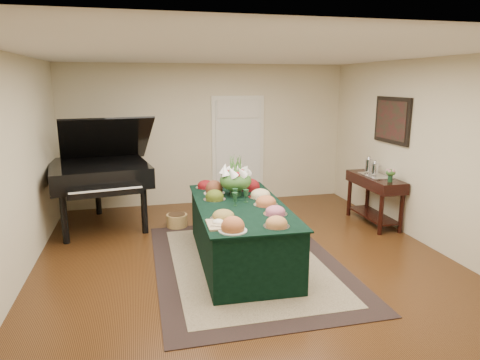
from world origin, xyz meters
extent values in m
plane|color=black|center=(0.00, 0.00, 0.00)|extent=(6.00, 6.00, 0.00)
cube|color=black|center=(0.00, -0.11, 0.01)|extent=(2.41, 3.37, 0.01)
cube|color=#B7AA89|center=(0.00, -0.11, 0.01)|extent=(1.92, 2.89, 0.01)
cube|color=silver|center=(0.60, 2.98, 1.05)|extent=(1.05, 0.04, 2.10)
cube|color=silver|center=(0.60, 2.96, 1.00)|extent=(0.90, 0.06, 2.00)
cube|color=black|center=(-0.06, 0.02, 0.39)|extent=(1.15, 2.37, 0.77)
cube|color=black|center=(-0.06, 0.02, 0.78)|extent=(1.21, 2.43, 0.02)
cylinder|color=silver|center=(0.26, 0.70, 0.80)|extent=(0.33, 0.33, 0.01)
ellipsoid|color=maroon|center=(0.26, 0.70, 0.86)|extent=(0.27, 0.27, 0.12)
cylinder|color=silver|center=(0.00, 1.00, 0.80)|extent=(0.30, 0.30, 0.01)
ellipsoid|color=brown|center=(0.00, 1.00, 0.84)|extent=(0.24, 0.24, 0.07)
cylinder|color=silver|center=(0.24, -0.52, 0.80)|extent=(0.30, 0.30, 0.01)
ellipsoid|color=#C6637C|center=(0.24, -0.52, 0.84)|extent=(0.24, 0.24, 0.07)
cylinder|color=silver|center=(0.25, -0.12, 0.80)|extent=(0.32, 0.32, 0.01)
ellipsoid|color=#C46939|center=(0.25, -0.12, 0.85)|extent=(0.27, 0.27, 0.09)
cylinder|color=silver|center=(-0.40, -0.54, 0.80)|extent=(0.32, 0.32, 0.01)
ellipsoid|color=olive|center=(-0.40, -0.54, 0.84)|extent=(0.26, 0.26, 0.07)
cylinder|color=silver|center=(-0.30, 0.64, 0.80)|extent=(0.30, 0.30, 0.01)
ellipsoid|color=brown|center=(-0.30, 0.64, 0.87)|extent=(0.25, 0.25, 0.14)
cylinder|color=silver|center=(0.29, 0.27, 0.80)|extent=(0.34, 0.34, 0.01)
ellipsoid|color=beige|center=(0.29, 0.27, 0.84)|extent=(0.28, 0.28, 0.08)
cylinder|color=silver|center=(-0.39, -0.98, 0.80)|extent=(0.31, 0.31, 0.01)
ellipsoid|color=#C46939|center=(-0.39, -0.98, 0.86)|extent=(0.26, 0.26, 0.11)
cylinder|color=silver|center=(-0.36, 0.30, 0.80)|extent=(0.30, 0.30, 0.01)
ellipsoid|color=#4E5E18|center=(-0.36, 0.30, 0.85)|extent=(0.25, 0.25, 0.10)
cylinder|color=silver|center=(0.12, -0.95, 0.80)|extent=(0.30, 0.30, 0.01)
ellipsoid|color=#C78447|center=(0.12, -0.95, 0.84)|extent=(0.24, 0.24, 0.08)
cylinder|color=silver|center=(0.31, 1.07, 0.80)|extent=(0.25, 0.25, 0.01)
ellipsoid|color=maroon|center=(0.31, 1.07, 0.84)|extent=(0.21, 0.21, 0.07)
cylinder|color=silver|center=(-0.37, 1.00, 0.80)|extent=(0.31, 0.31, 0.01)
ellipsoid|color=maroon|center=(-0.37, 1.00, 0.84)|extent=(0.25, 0.25, 0.08)
cube|color=tan|center=(-0.44, -0.75, 0.80)|extent=(0.39, 0.39, 0.02)
ellipsoid|color=#EBE1C6|center=(-0.50, -0.71, 0.85)|extent=(0.14, 0.14, 0.08)
ellipsoid|color=#EBE1C6|center=(-0.36, -0.70, 0.84)|extent=(0.12, 0.12, 0.07)
cube|color=gold|center=(-0.39, -0.84, 0.83)|extent=(0.11, 0.09, 0.05)
cylinder|color=#16381F|center=(-0.02, 0.47, 0.88)|extent=(0.18, 0.18, 0.18)
ellipsoid|color=#346126|center=(-0.02, 0.47, 1.00)|extent=(0.45, 0.45, 0.29)
cylinder|color=black|center=(-2.45, 1.23, 0.37)|extent=(0.10, 0.10, 0.75)
cylinder|color=black|center=(-1.29, 1.42, 0.37)|extent=(0.10, 0.10, 0.75)
cylinder|color=black|center=(-2.09, 2.65, 0.37)|extent=(0.10, 0.10, 0.75)
cube|color=black|center=(-1.98, 1.96, 0.91)|extent=(1.74, 1.83, 0.32)
cube|color=black|center=(-1.83, 1.06, 0.80)|extent=(1.09, 0.39, 0.10)
cube|color=black|center=(-1.85, 2.13, 1.42)|extent=(1.61, 1.38, 0.83)
cylinder|color=#AD8446|center=(-0.77, 1.59, 0.11)|extent=(0.34, 0.34, 0.21)
cylinder|color=black|center=(2.31, 0.47, 0.32)|extent=(0.07, 0.07, 0.65)
cylinder|color=black|center=(2.68, 0.47, 0.32)|extent=(0.07, 0.07, 0.65)
cylinder|color=black|center=(2.31, 1.51, 0.32)|extent=(0.07, 0.07, 0.65)
cylinder|color=black|center=(2.68, 1.51, 0.32)|extent=(0.07, 0.07, 0.65)
cube|color=black|center=(2.50, 0.99, 0.74)|extent=(0.45, 1.23, 0.18)
cube|color=black|center=(2.50, 0.99, 0.15)|extent=(0.38, 1.08, 0.03)
cube|color=silver|center=(2.50, 1.02, 0.83)|extent=(0.34, 0.58, 0.02)
cylinder|color=#16381F|center=(2.50, 0.57, 0.88)|extent=(0.07, 0.07, 0.11)
ellipsoid|color=#CA8392|center=(2.50, 0.57, 0.98)|extent=(0.17, 0.17, 0.11)
cube|color=black|center=(2.72, 0.99, 1.75)|extent=(0.04, 0.95, 0.75)
cube|color=#48131A|center=(2.69, 0.99, 1.75)|extent=(0.01, 0.82, 0.62)
camera|label=1|loc=(-1.33, -5.24, 2.36)|focal=32.00mm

